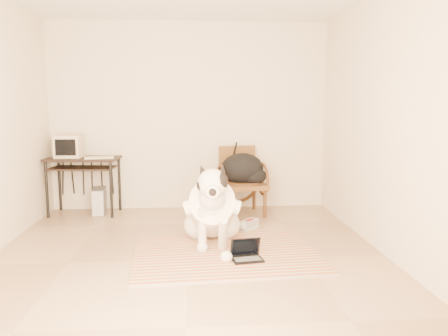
{
  "coord_description": "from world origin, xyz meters",
  "views": [
    {
      "loc": [
        0.07,
        -4.16,
        1.53
      ],
      "look_at": [
        0.38,
        0.46,
        0.85
      ],
      "focal_mm": 35.0,
      "sensor_mm": 36.0,
      "label": 1
    }
  ],
  "objects": [
    {
      "name": "wall_back",
      "position": [
        0.0,
        2.25,
        1.35
      ],
      "size": [
        4.5,
        0.0,
        4.5
      ],
      "primitive_type": "plane",
      "rotation": [
        1.57,
        0.0,
        0.0
      ],
      "color": "beige",
      "rests_on": "floor"
    },
    {
      "name": "crt_monitor",
      "position": [
        -1.66,
        1.99,
        0.95
      ],
      "size": [
        0.36,
        0.35,
        0.31
      ],
      "color": "beige",
      "rests_on": "computer_desk"
    },
    {
      "name": "pc_tower",
      "position": [
        -1.28,
        1.95,
        0.18
      ],
      "size": [
        0.2,
        0.4,
        0.36
      ],
      "color": "#525255",
      "rests_on": "floor"
    },
    {
      "name": "sneaker_right",
      "position": [
        0.74,
        1.06,
        0.05
      ],
      "size": [
        0.29,
        0.31,
        0.11
      ],
      "color": "silver",
      "rests_on": "floor"
    },
    {
      "name": "laptop",
      "position": [
        0.57,
        -0.07,
        0.07
      ],
      "size": [
        0.33,
        0.26,
        0.21
      ],
      "color": "black",
      "rests_on": "rug"
    },
    {
      "name": "backpack",
      "position": [
        0.75,
        1.74,
        0.63
      ],
      "size": [
        0.62,
        0.49,
        0.43
      ],
      "color": "black",
      "rests_on": "rattan_chair"
    },
    {
      "name": "rug",
      "position": [
        0.39,
        0.14,
        0.01
      ],
      "size": [
        1.96,
        1.55,
        0.02
      ],
      "color": "#C63F26",
      "rests_on": "floor"
    },
    {
      "name": "dog",
      "position": [
        0.26,
        0.47,
        0.38
      ],
      "size": [
        0.64,
        1.34,
        0.97
      ],
      "color": "silver",
      "rests_on": "rug"
    },
    {
      "name": "wall_front",
      "position": [
        0.0,
        -2.25,
        1.35
      ],
      "size": [
        4.5,
        0.0,
        4.5
      ],
      "primitive_type": "plane",
      "rotation": [
        -1.57,
        0.0,
        0.0
      ],
      "color": "beige",
      "rests_on": "floor"
    },
    {
      "name": "desk_keyboard",
      "position": [
        -1.22,
        1.83,
        0.81
      ],
      "size": [
        0.4,
        0.21,
        0.03
      ],
      "primitive_type": "cube",
      "rotation": [
        0.0,
        0.0,
        0.18
      ],
      "color": "beige",
      "rests_on": "computer_desk"
    },
    {
      "name": "sneaker_left",
      "position": [
        0.39,
        1.13,
        0.05
      ],
      "size": [
        0.15,
        0.31,
        0.11
      ],
      "color": "silver",
      "rests_on": "floor"
    },
    {
      "name": "wall_right",
      "position": [
        2.0,
        0.0,
        1.35
      ],
      "size": [
        0.0,
        4.5,
        4.5
      ],
      "primitive_type": "plane",
      "rotation": [
        1.57,
        0.0,
        -1.57
      ],
      "color": "beige",
      "rests_on": "floor"
    },
    {
      "name": "rattan_chair",
      "position": [
        0.71,
        1.83,
        0.47
      ],
      "size": [
        0.7,
        0.68,
        0.94
      ],
      "color": "brown",
      "rests_on": "floor"
    },
    {
      "name": "floor",
      "position": [
        0.0,
        0.0,
        0.0
      ],
      "size": [
        4.5,
        4.5,
        0.0
      ],
      "primitive_type": "plane",
      "color": "#9C7E60",
      "rests_on": "ground"
    },
    {
      "name": "computer_desk",
      "position": [
        -1.47,
        1.94,
        0.69
      ],
      "size": [
        1.0,
        0.61,
        0.8
      ],
      "color": "black",
      "rests_on": "floor"
    }
  ]
}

